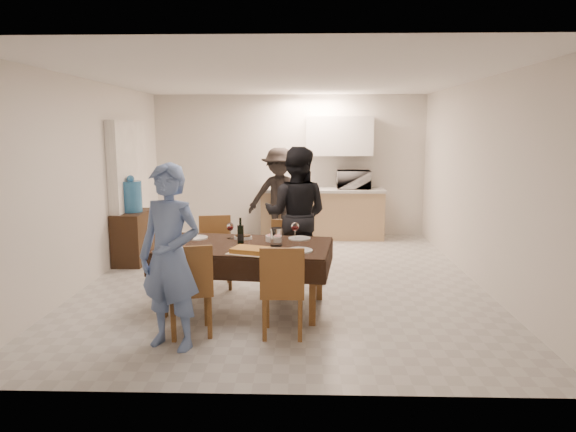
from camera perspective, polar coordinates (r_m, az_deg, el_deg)
name	(u,v)px	position (r m, az deg, el deg)	size (l,w,h in m)	color
floor	(284,279)	(6.87, -0.46, -7.05)	(5.00, 6.00, 0.02)	#B5B6B0
ceiling	(284,78)	(6.61, -0.49, 15.08)	(5.00, 6.00, 0.02)	white
wall_back	(290,166)	(9.60, 0.18, 5.61)	(5.00, 0.02, 2.60)	silver
wall_front	(268,225)	(3.65, -2.21, -0.97)	(5.00, 0.02, 2.60)	silver
wall_left	(92,181)	(7.16, -20.95, 3.61)	(0.02, 6.00, 2.60)	silver
wall_right	(480,183)	(6.99, 20.52, 3.50)	(0.02, 6.00, 2.60)	silver
stub_partition	(130,190)	(8.27, -17.17, 2.80)	(0.15, 1.40, 2.10)	white
kitchen_base_cabinet	(322,215)	(9.39, 3.79, 0.15)	(2.20, 0.60, 0.86)	tan
kitchen_worktop	(322,190)	(9.33, 3.82, 2.91)	(2.24, 0.64, 0.05)	beige
upper_cabinet	(339,136)	(9.42, 5.70, 8.83)	(1.20, 0.34, 0.70)	white
dining_table	(245,247)	(5.66, -4.83, -3.50)	(1.97, 1.29, 0.72)	black
chair_near_left	(188,281)	(4.97, -11.10, -7.07)	(0.51, 0.52, 0.49)	brown
chair_near_right	(283,282)	(4.85, -0.59, -7.36)	(0.41, 0.41, 0.49)	brown
chair_far_left	(215,247)	(6.40, -8.16, -3.38)	(0.47, 0.48, 0.48)	brown
chair_far_right	(287,249)	(6.32, -0.06, -3.68)	(0.43, 0.43, 0.46)	brown
console	(133,237)	(8.00, -16.79, -2.25)	(0.41, 0.83, 0.76)	#322210
water_jug	(131,196)	(7.90, -17.01, 2.09)	(0.30, 0.30, 0.46)	#347BB9
wine_bottle	(240,231)	(5.68, -5.30, -1.63)	(0.07, 0.07, 0.29)	black
water_pitcher	(276,237)	(5.55, -1.32, -2.33)	(0.13, 0.13, 0.20)	white
savoury_tart	(250,250)	(5.27, -4.22, -3.81)	(0.42, 0.31, 0.05)	#B68935
salad_bowl	(273,238)	(5.79, -1.69, -2.49)	(0.17, 0.17, 0.06)	silver
mushroom_dish	(243,238)	(5.92, -5.02, -2.41)	(0.19, 0.19, 0.03)	silver
wine_glass_a	(190,241)	(5.48, -10.87, -2.72)	(0.08, 0.08, 0.18)	white
wine_glass_b	(295,231)	(5.84, 0.80, -1.66)	(0.09, 0.09, 0.21)	white
wine_glass_c	(230,231)	(5.95, -6.44, -1.62)	(0.08, 0.08, 0.19)	white
plate_near_left	(184,250)	(5.46, -11.47, -3.70)	(0.24, 0.24, 0.01)	silver
plate_near_right	(299,250)	(5.32, 1.24, -3.85)	(0.28, 0.28, 0.02)	silver
plate_far_left	(196,238)	(6.03, -10.19, -2.39)	(0.28, 0.28, 0.02)	silver
plate_far_right	(300,238)	(5.91, 1.29, -2.50)	(0.25, 0.25, 0.01)	silver
microwave	(354,180)	(9.35, 7.31, 4.03)	(0.59, 0.40, 0.33)	white
person_near	(170,257)	(4.72, -12.97, -4.48)	(0.61, 0.40, 1.68)	#607DB4
person_far	(296,215)	(6.62, 0.90, 0.11)	(0.85, 0.67, 1.76)	black
person_kitchen	(279,196)	(8.89, -0.95, 2.24)	(1.07, 0.62, 1.66)	black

